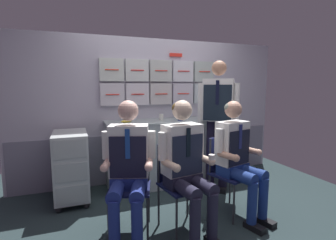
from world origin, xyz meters
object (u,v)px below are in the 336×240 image
at_px(folding_chair_left, 130,177).
at_px(folding_chair_center, 178,175).
at_px(crew_member_center, 186,161).
at_px(service_trolley, 71,165).
at_px(crew_member_standing, 218,113).
at_px(sparkling_bottle_green, 183,111).
at_px(crew_member_near_trolley, 238,153).
at_px(paper_cup_blue, 161,117).
at_px(snack_banana, 126,121).
at_px(folding_chair_near_trolley, 226,165).
at_px(crew_member_left, 128,163).

height_order(folding_chair_left, folding_chair_center, same).
distance_m(folding_chair_center, crew_member_center, 0.25).
height_order(service_trolley, folding_chair_center, service_trolley).
relative_size(crew_member_standing, sparkling_bottle_green, 6.35).
bearing_deg(crew_member_center, sparkling_bottle_green, 67.47).
xyz_separation_m(folding_chair_center, sparkling_bottle_green, (0.55, 1.10, 0.55)).
bearing_deg(sparkling_bottle_green, service_trolley, -175.64).
relative_size(crew_member_near_trolley, crew_member_standing, 0.72).
bearing_deg(folding_chair_left, paper_cup_blue, 56.22).
bearing_deg(crew_member_near_trolley, paper_cup_blue, 111.55).
relative_size(folding_chair_left, crew_member_standing, 0.48).
bearing_deg(paper_cup_blue, service_trolley, -172.38).
bearing_deg(crew_member_near_trolley, snack_banana, 131.45).
relative_size(folding_chair_near_trolley, crew_member_near_trolley, 0.67).
relative_size(crew_member_left, snack_banana, 7.65).
bearing_deg(crew_member_standing, snack_banana, 160.33).
bearing_deg(sparkling_bottle_green, crew_member_left, -133.33).
height_order(crew_member_center, paper_cup_blue, crew_member_center).
xyz_separation_m(folding_chair_left, crew_member_center, (0.49, -0.28, 0.20)).
bearing_deg(sparkling_bottle_green, crew_member_standing, -54.42).
bearing_deg(snack_banana, crew_member_near_trolley, -48.55).
xyz_separation_m(folding_chair_center, crew_member_standing, (0.86, 0.66, 0.55)).
xyz_separation_m(service_trolley, paper_cup_blue, (1.25, 0.17, 0.53)).
height_order(folding_chair_left, crew_member_standing, crew_member_standing).
height_order(service_trolley, sparkling_bottle_green, sparkling_bottle_green).
bearing_deg(snack_banana, sparkling_bottle_green, 1.55).
height_order(paper_cup_blue, snack_banana, paper_cup_blue).
xyz_separation_m(folding_chair_left, crew_member_left, (-0.05, -0.15, 0.20)).
relative_size(folding_chair_center, crew_member_near_trolley, 0.67).
relative_size(folding_chair_left, paper_cup_blue, 9.73).
relative_size(folding_chair_center, snack_banana, 5.02).
relative_size(crew_member_left, paper_cup_blue, 14.83).
bearing_deg(crew_member_standing, crew_member_center, -135.72).
height_order(folding_chair_near_trolley, paper_cup_blue, paper_cup_blue).
height_order(crew_member_center, crew_member_standing, crew_member_standing).
bearing_deg(crew_member_center, paper_cup_blue, 81.61).
bearing_deg(sparkling_bottle_green, snack_banana, -178.45).
bearing_deg(crew_member_left, paper_cup_blue, 58.01).
distance_m(folding_chair_left, crew_member_near_trolley, 1.19).
distance_m(folding_chair_left, sparkling_bottle_green, 1.51).
distance_m(folding_chair_left, snack_banana, 1.06).
height_order(crew_member_center, folding_chair_near_trolley, crew_member_center).
xyz_separation_m(crew_member_left, crew_member_standing, (1.38, 0.69, 0.35)).
bearing_deg(paper_cup_blue, crew_member_near_trolley, -68.45).
relative_size(folding_chair_near_trolley, sparkling_bottle_green, 3.07).
height_order(crew_member_left, snack_banana, crew_member_left).
relative_size(service_trolley, folding_chair_left, 1.02).
height_order(crew_member_standing, sparkling_bottle_green, crew_member_standing).
bearing_deg(crew_member_center, crew_member_standing, 44.28).
height_order(folding_chair_center, crew_member_center, crew_member_center).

